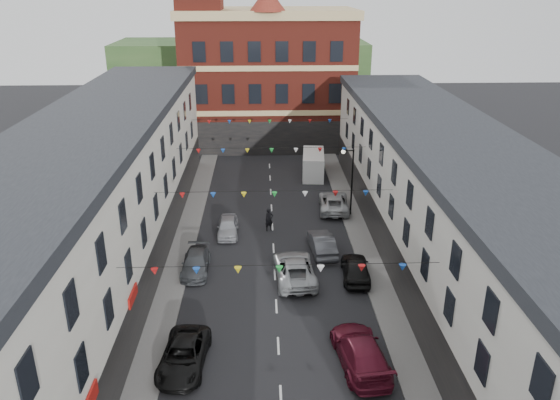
{
  "coord_description": "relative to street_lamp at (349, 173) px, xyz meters",
  "views": [
    {
      "loc": [
        -0.75,
        -29.2,
        18.89
      ],
      "look_at": [
        0.45,
        6.77,
        4.46
      ],
      "focal_mm": 35.0,
      "sensor_mm": 36.0,
      "label": 1
    }
  ],
  "objects": [
    {
      "name": "car_left_e",
      "position": [
        -10.15,
        -3.4,
        -3.21
      ],
      "size": [
        1.66,
        4.06,
        1.38
      ],
      "primitive_type": "imported",
      "rotation": [
        0.0,
        0.0,
        0.01
      ],
      "color": "#9D9FA5",
      "rests_on": "ground"
    },
    {
      "name": "terrace_left",
      "position": [
        -18.33,
        -13.0,
        1.44
      ],
      "size": [
        8.4,
        56.0,
        10.7
      ],
      "color": "beige",
      "rests_on": "ground"
    },
    {
      "name": "civic_building",
      "position": [
        -6.55,
        23.95,
        4.23
      ],
      "size": [
        20.6,
        13.3,
        18.5
      ],
      "color": "maroon",
      "rests_on": "ground"
    },
    {
      "name": "ground",
      "position": [
        -6.55,
        -14.0,
        -3.9
      ],
      "size": [
        160.0,
        160.0,
        0.0
      ],
      "primitive_type": "plane",
      "color": "black",
      "rests_on": "ground"
    },
    {
      "name": "clock_tower",
      "position": [
        -14.05,
        21.0,
        11.03
      ],
      "size": [
        5.6,
        5.6,
        30.0
      ],
      "color": "maroon",
      "rests_on": "ground"
    },
    {
      "name": "car_left_d",
      "position": [
        -12.05,
        -9.37,
        -3.25
      ],
      "size": [
        1.83,
        4.51,
        1.31
      ],
      "primitive_type": "imported",
      "rotation": [
        0.0,
        0.0,
        0.0
      ],
      "color": "#43474B",
      "rests_on": "ground"
    },
    {
      "name": "pedestrian",
      "position": [
        -6.83,
        -2.78,
        -2.94
      ],
      "size": [
        0.83,
        0.71,
        1.92
      ],
      "primitive_type": "imported",
      "rotation": [
        0.0,
        0.0,
        0.42
      ],
      "color": "black",
      "rests_on": "ground"
    },
    {
      "name": "pavement_right",
      "position": [
        0.35,
        -12.0,
        -3.83
      ],
      "size": [
        1.8,
        64.0,
        0.15
      ],
      "primitive_type": "cube",
      "color": "#605E5B",
      "rests_on": "ground"
    },
    {
      "name": "car_right_e",
      "position": [
        -2.95,
        -6.78,
        -3.15
      ],
      "size": [
        1.97,
        4.71,
        1.52
      ],
      "primitive_type": "imported",
      "rotation": [
        0.0,
        0.0,
        3.22
      ],
      "color": "#4A4B51",
      "rests_on": "ground"
    },
    {
      "name": "moving_car",
      "position": [
        -5.22,
        -10.64,
        -3.12
      ],
      "size": [
        2.98,
        5.83,
        1.58
      ],
      "primitive_type": "imported",
      "rotation": [
        0.0,
        0.0,
        3.21
      ],
      "color": "#A9ADB0",
      "rests_on": "ground"
    },
    {
      "name": "car_right_c",
      "position": [
        -2.27,
        -19.73,
        -3.08
      ],
      "size": [
        2.92,
        5.89,
        1.65
      ],
      "primitive_type": "imported",
      "rotation": [
        0.0,
        0.0,
        3.25
      ],
      "color": "maroon",
      "rests_on": "ground"
    },
    {
      "name": "distant_hill",
      "position": [
        -10.55,
        48.0,
        1.1
      ],
      "size": [
        40.0,
        14.0,
        10.0
      ],
      "primitive_type": "cube",
      "color": "#294A22",
      "rests_on": "ground"
    },
    {
      "name": "white_van",
      "position": [
        -2.03,
        10.68,
        -2.68
      ],
      "size": [
        2.61,
        5.7,
        2.45
      ],
      "primitive_type": "cube",
      "rotation": [
        0.0,
        0.0,
        -0.09
      ],
      "color": "silver",
      "rests_on": "ground"
    },
    {
      "name": "car_right_f",
      "position": [
        -1.05,
        1.35,
        -3.16
      ],
      "size": [
        2.84,
        5.54,
        1.5
      ],
      "primitive_type": "imported",
      "rotation": [
        0.0,
        0.0,
        3.08
      ],
      "color": "#B1B3B6",
      "rests_on": "ground"
    },
    {
      "name": "car_right_d",
      "position": [
        -1.05,
        -10.7,
        -3.14
      ],
      "size": [
        2.1,
        4.6,
        1.53
      ],
      "primitive_type": "imported",
      "rotation": [
        0.0,
        0.0,
        3.07
      ],
      "color": "black",
      "rests_on": "ground"
    },
    {
      "name": "street_lamp",
      "position": [
        0.0,
        0.0,
        0.0
      ],
      "size": [
        1.1,
        0.36,
        6.0
      ],
      "color": "black",
      "rests_on": "ground"
    },
    {
      "name": "pavement_left",
      "position": [
        -13.45,
        -12.0,
        -3.83
      ],
      "size": [
        1.8,
        64.0,
        0.15
      ],
      "primitive_type": "cube",
      "color": "#605E5B",
      "rests_on": "ground"
    },
    {
      "name": "terrace_right",
      "position": [
        5.23,
        -13.0,
        0.95
      ],
      "size": [
        8.4,
        56.0,
        9.7
      ],
      "color": "beige",
      "rests_on": "ground"
    },
    {
      "name": "car_left_c",
      "position": [
        -11.56,
        -19.56,
        -3.22
      ],
      "size": [
        2.64,
        5.11,
        1.38
      ],
      "primitive_type": "imported",
      "rotation": [
        0.0,
        0.0,
        -0.07
      ],
      "color": "black",
      "rests_on": "ground"
    }
  ]
}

